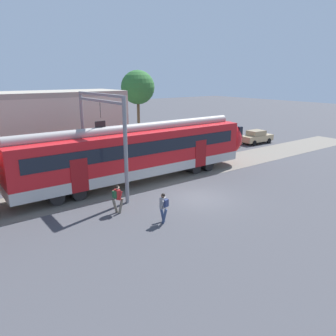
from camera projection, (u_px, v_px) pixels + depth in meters
ground_plane at (199, 198)px, 21.11m from camera, size 160.00×160.00×0.00m
commuter_train at (10, 172)px, 18.87m from camera, size 38.05×3.07×4.73m
pedestrian_red at (117, 197)px, 18.56m from camera, size 0.64×0.53×1.67m
pedestrian_grey at (164, 205)px, 17.34m from camera, size 0.53×0.70×1.67m
parked_car_red at (223, 141)px, 35.41m from camera, size 4.05×1.86×1.54m
parked_car_tan at (257, 137)px, 37.90m from camera, size 4.07×1.90×1.54m
catenary_gantry at (101, 127)px, 21.69m from camera, size 0.24×6.64×6.53m
background_building at (10, 135)px, 25.34m from camera, size 18.31×5.00×9.20m
street_tree_right at (138, 88)px, 36.00m from camera, size 3.70×3.70×8.23m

